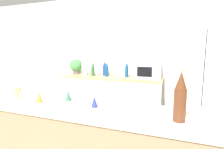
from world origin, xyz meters
TOP-DOWN VIEW (x-y plane):
  - wall_back at (0.00, 2.73)m, footprint 8.00×0.06m
  - back_counter at (-0.28, 2.40)m, footprint 2.03×0.63m
  - refrigerator at (1.32, 2.33)m, footprint 0.93×0.73m
  - potted_plant at (-1.11, 2.43)m, footprint 0.28×0.28m
  - paper_towel_roll at (-0.86, 2.34)m, footprint 0.12×0.12m
  - microwave at (0.45, 2.42)m, footprint 0.48×0.37m
  - back_bottle_0 at (-0.45, 2.45)m, footprint 0.08×0.08m
  - back_bottle_1 at (-0.70, 2.42)m, footprint 0.06×0.06m
  - back_bottle_2 at (-0.65, 2.31)m, footprint 0.07×0.07m
  - back_bottle_3 at (-0.60, 2.43)m, footprint 0.08×0.08m
  - back_bottle_4 at (-0.36, 2.34)m, footprint 0.08×0.08m
  - back_bottle_5 at (0.03, 2.41)m, footprint 0.07×0.07m
  - wine_bottle at (0.95, 0.33)m, footprint 0.08×0.08m
  - fruit_bowl at (1.09, 0.44)m, footprint 0.19×0.19m
  - camel_figurine at (-0.49, 0.36)m, footprint 0.11×0.06m
  - wise_man_figurine_blue at (-0.02, 0.48)m, footprint 0.06×0.06m
  - wise_man_figurine_crimson at (-0.23, 0.34)m, footprint 0.06×0.06m
  - wise_man_figurine_purple at (0.29, 0.40)m, footprint 0.06×0.06m

SIDE VIEW (x-z plane):
  - back_counter at x=-0.28m, z-range 0.00..0.91m
  - refrigerator at x=1.32m, z-range 0.00..1.77m
  - fruit_bowl at x=1.09m, z-range 0.98..1.04m
  - back_bottle_3 at x=-0.60m, z-range 0.90..1.15m
  - paper_towel_roll at x=-0.86m, z-range 0.90..1.15m
  - back_bottle_2 at x=-0.65m, z-range 0.90..1.16m
  - wise_man_figurine_purple at x=0.29m, z-range 0.97..1.10m
  - wise_man_figurine_blue at x=-0.02m, z-range 0.97..1.10m
  - wise_man_figurine_crimson at x=-0.23m, z-range 0.97..1.11m
  - back_bottle_1 at x=-0.70m, z-range 0.90..1.19m
  - microwave at x=0.45m, z-range 0.90..1.18m
  - back_bottle_4 at x=-0.36m, z-range 0.90..1.20m
  - back_bottle_0 at x=-0.45m, z-range 0.90..1.21m
  - camel_figurine at x=-0.49m, z-range 0.99..1.12m
  - back_bottle_5 at x=0.03m, z-range 0.90..1.21m
  - potted_plant at x=-1.11m, z-range 0.92..1.24m
  - wine_bottle at x=0.95m, z-range 0.97..1.32m
  - wall_back at x=0.00m, z-range 0.00..2.55m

